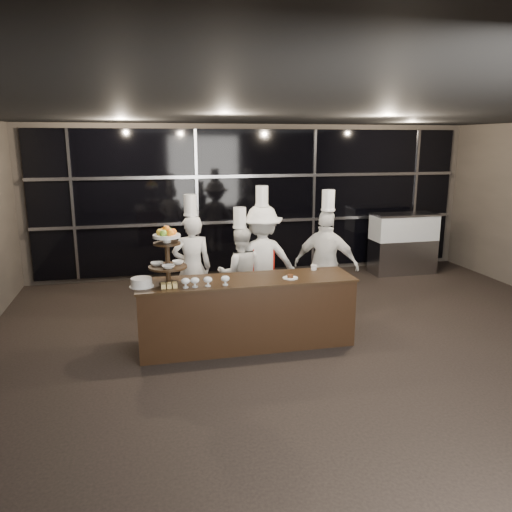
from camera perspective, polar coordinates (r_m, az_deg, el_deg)
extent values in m
plane|color=black|center=(5.94, 11.21, -14.00)|extent=(10.00, 10.00, 0.00)
plane|color=black|center=(5.32, 12.68, 16.22)|extent=(10.00, 10.00, 0.00)
plane|color=#473F38|center=(10.13, -0.01, 6.36)|extent=(9.00, 0.00, 9.00)
cube|color=black|center=(10.07, 0.06, 6.32)|extent=(8.60, 0.04, 2.80)
cube|color=#A5A5AA|center=(10.08, 0.13, 4.02)|extent=(8.60, 0.06, 0.06)
cube|color=#A5A5AA|center=(9.97, 0.13, 9.14)|extent=(8.60, 0.06, 0.06)
cube|color=#A5A5AA|center=(9.86, -20.22, 5.38)|extent=(0.05, 0.05, 2.80)
cube|color=#A5A5AA|center=(9.84, -6.76, 6.07)|extent=(0.05, 0.05, 2.80)
cube|color=#A5A5AA|center=(10.38, 6.61, 6.43)|extent=(0.05, 0.05, 2.80)
cube|color=#A5A5AA|center=(11.35, 17.69, 6.47)|extent=(0.05, 0.05, 2.80)
cube|color=black|center=(6.64, -1.11, -6.55)|extent=(2.80, 0.70, 0.90)
cube|color=black|center=(6.51, -1.12, -2.77)|extent=(2.84, 0.74, 0.03)
cylinder|color=black|center=(6.38, -9.96, -3.02)|extent=(0.24, 0.24, 0.03)
cylinder|color=black|center=(6.29, -10.08, -0.09)|extent=(0.06, 0.06, 0.70)
cylinder|color=black|center=(6.32, -10.04, -1.24)|extent=(0.48, 0.48, 0.02)
cylinder|color=black|center=(6.26, -10.14, 1.43)|extent=(0.34, 0.34, 0.02)
cylinder|color=white|center=(6.25, -10.16, 1.81)|extent=(0.10, 0.10, 0.06)
cylinder|color=white|center=(6.24, -10.18, 2.26)|extent=(0.34, 0.34, 0.04)
sphere|color=orange|center=(6.24, -9.46, 2.72)|extent=(0.09, 0.09, 0.09)
sphere|color=#78B92F|center=(6.30, -9.87, 2.81)|extent=(0.09, 0.09, 0.09)
sphere|color=orange|center=(6.30, -10.59, 2.78)|extent=(0.09, 0.09, 0.09)
sphere|color=yellow|center=(6.23, -10.93, 2.65)|extent=(0.09, 0.09, 0.09)
sphere|color=#7FB92F|center=(6.16, -10.53, 2.55)|extent=(0.09, 0.09, 0.09)
sphere|color=orange|center=(6.17, -9.79, 2.59)|extent=(0.09, 0.09, 0.09)
sphere|color=orange|center=(6.23, -10.21, 3.05)|extent=(0.09, 0.09, 0.09)
imported|color=white|center=(6.37, -11.25, -0.88)|extent=(0.16, 0.16, 0.04)
imported|color=white|center=(6.38, -8.91, -0.74)|extent=(0.15, 0.15, 0.05)
imported|color=white|center=(6.20, -9.99, -1.21)|extent=(0.16, 0.16, 0.04)
cylinder|color=silver|center=(6.18, -8.05, -3.56)|extent=(0.07, 0.07, 0.01)
cylinder|color=silver|center=(6.17, -8.06, -3.28)|extent=(0.02, 0.02, 0.05)
ellipsoid|color=silver|center=(6.16, -8.07, -2.85)|extent=(0.11, 0.11, 0.08)
ellipsoid|color=green|center=(6.16, -8.07, -2.81)|extent=(0.08, 0.08, 0.05)
cylinder|color=silver|center=(6.19, -6.99, -3.50)|extent=(0.07, 0.07, 0.01)
cylinder|color=silver|center=(6.18, -7.00, -3.22)|extent=(0.02, 0.02, 0.05)
ellipsoid|color=silver|center=(6.17, -7.01, -2.79)|extent=(0.11, 0.11, 0.08)
ellipsoid|color=red|center=(6.17, -7.01, -2.75)|extent=(0.08, 0.08, 0.05)
cylinder|color=silver|center=(6.21, -5.52, -3.41)|extent=(0.07, 0.07, 0.01)
cylinder|color=silver|center=(6.20, -5.53, -3.14)|extent=(0.02, 0.02, 0.05)
ellipsoid|color=silver|center=(6.19, -5.53, -2.71)|extent=(0.11, 0.11, 0.08)
ellipsoid|color=beige|center=(6.18, -5.54, -2.67)|extent=(0.08, 0.08, 0.05)
cylinder|color=silver|center=(6.24, -3.53, -3.29)|extent=(0.07, 0.07, 0.01)
cylinder|color=silver|center=(6.23, -3.53, -3.02)|extent=(0.02, 0.02, 0.05)
ellipsoid|color=silver|center=(6.22, -3.54, -2.59)|extent=(0.11, 0.11, 0.08)
ellipsoid|color=#442C13|center=(6.21, -3.54, -2.55)|extent=(0.08, 0.08, 0.05)
cylinder|color=white|center=(6.33, -12.93, -3.39)|extent=(0.30, 0.30, 0.01)
cylinder|color=white|center=(6.31, -12.95, -2.91)|extent=(0.26, 0.26, 0.10)
cube|color=#E6C570|center=(6.18, -10.53, -3.45)|extent=(0.05, 0.06, 0.05)
cube|color=#E6C570|center=(6.18, -9.89, -3.41)|extent=(0.06, 0.06, 0.05)
cube|color=#E6C570|center=(6.19, -9.24, -3.38)|extent=(0.06, 0.06, 0.05)
cube|color=#E6C570|center=(6.25, -10.56, -3.27)|extent=(0.05, 0.06, 0.05)
cube|color=#E6C570|center=(6.25, -9.92, -3.23)|extent=(0.06, 0.06, 0.05)
cube|color=#E6C570|center=(6.25, -9.28, -3.20)|extent=(0.06, 0.06, 0.05)
cylinder|color=white|center=(6.54, 3.93, -2.52)|extent=(0.20, 0.20, 0.01)
cylinder|color=#4C2814|center=(6.54, 3.93, -2.30)|extent=(0.08, 0.08, 0.04)
cylinder|color=white|center=(6.99, 6.62, -1.31)|extent=(0.08, 0.08, 0.07)
cube|color=#A5A5AA|center=(10.74, 16.35, -0.02)|extent=(1.30, 0.56, 0.70)
cube|color=silver|center=(10.62, 16.56, 3.13)|extent=(1.30, 0.56, 0.50)
cube|color=#FFC67F|center=(10.62, 16.56, 3.13)|extent=(1.21, 0.46, 0.40)
cube|color=#A5A5AA|center=(10.58, 16.65, 4.57)|extent=(1.32, 0.58, 0.04)
imported|color=silver|center=(7.55, -7.30, -1.40)|extent=(0.60, 0.41, 1.62)
cylinder|color=white|center=(7.38, -7.52, 5.83)|extent=(0.19, 0.19, 0.30)
cylinder|color=white|center=(7.40, -7.48, 4.72)|extent=(0.21, 0.21, 0.03)
imported|color=white|center=(7.59, -1.83, -2.00)|extent=(0.73, 0.58, 1.42)
cylinder|color=white|center=(7.41, -1.87, 4.42)|extent=(0.19, 0.19, 0.30)
cylinder|color=white|center=(7.44, -1.87, 3.32)|extent=(0.21, 0.21, 0.03)
imported|color=white|center=(7.73, 0.66, -0.55)|extent=(1.14, 0.70, 1.72)
cylinder|color=white|center=(7.56, 0.68, 6.92)|extent=(0.19, 0.19, 0.30)
cylinder|color=white|center=(7.58, 0.68, 5.83)|extent=(0.21, 0.21, 0.03)
cube|color=#B5170D|center=(7.62, 0.87, -0.76)|extent=(0.34, 0.03, 0.64)
imported|color=white|center=(7.61, 8.02, -1.07)|extent=(1.04, 0.89, 1.68)
cylinder|color=white|center=(7.43, 8.26, 6.36)|extent=(0.19, 0.19, 0.30)
cylinder|color=white|center=(7.45, 8.22, 5.25)|extent=(0.21, 0.21, 0.03)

